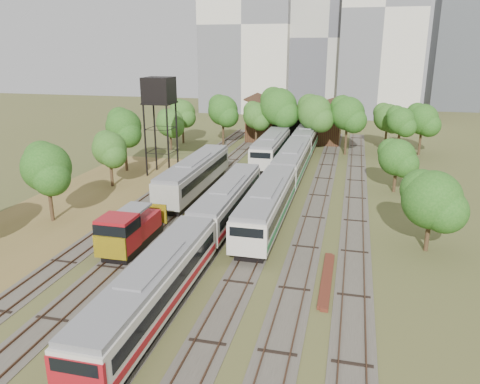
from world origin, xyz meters
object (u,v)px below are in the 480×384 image
(shunter_locomotive, at_px, (129,231))
(railcar_green_set, at_px, (292,162))
(railcar_red_set, at_px, (199,235))
(water_tower, at_px, (159,93))

(shunter_locomotive, bearing_deg, railcar_green_set, 68.43)
(railcar_red_set, height_order, railcar_green_set, railcar_green_set)
(railcar_red_set, distance_m, shunter_locomotive, 6.00)
(railcar_green_set, relative_size, water_tower, 4.19)
(railcar_green_set, bearing_deg, water_tower, -173.41)
(shunter_locomotive, bearing_deg, water_tower, 106.24)
(railcar_green_set, relative_size, shunter_locomotive, 6.43)
(shunter_locomotive, distance_m, water_tower, 25.86)
(railcar_red_set, relative_size, shunter_locomotive, 4.27)
(railcar_red_set, bearing_deg, water_tower, 118.85)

